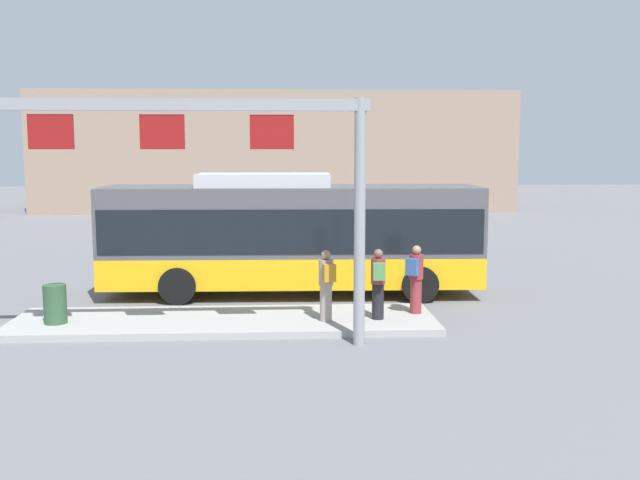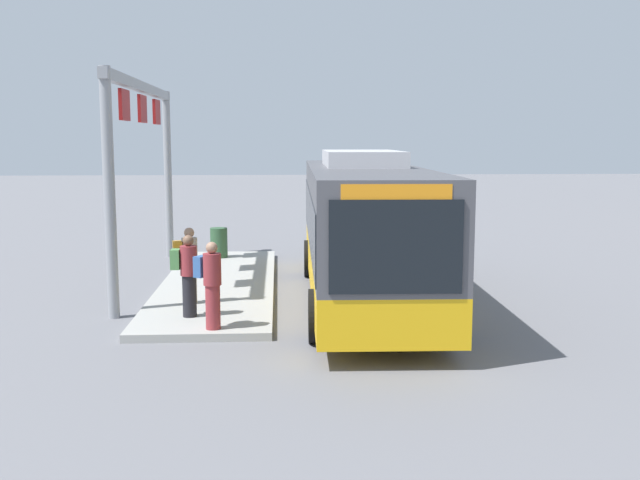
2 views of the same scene
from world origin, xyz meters
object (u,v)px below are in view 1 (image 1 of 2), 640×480
at_px(bus_main, 292,232).
at_px(person_boarding, 416,277).
at_px(person_waiting_mid, 326,284).
at_px(person_waiting_near, 378,282).
at_px(trash_bin, 55,304).

distance_m(bus_main, person_boarding, 4.45).
bearing_deg(person_waiting_mid, person_waiting_near, -97.33).
bearing_deg(person_boarding, trash_bin, 127.55).
height_order(person_waiting_near, person_waiting_mid, same).
distance_m(person_boarding, person_waiting_mid, 2.33).
distance_m(bus_main, person_waiting_near, 4.35).
xyz_separation_m(person_waiting_mid, trash_bin, (-6.25, 0.15, -0.44)).
xyz_separation_m(bus_main, trash_bin, (-5.52, -3.79, -1.20)).
relative_size(person_waiting_mid, trash_bin, 1.86).
distance_m(person_waiting_near, person_waiting_mid, 1.24).
bearing_deg(person_waiting_near, trash_bin, 93.28).
bearing_deg(person_waiting_near, person_waiting_mid, 99.41).
bearing_deg(person_waiting_near, bus_main, 30.66).
height_order(person_boarding, trash_bin, person_boarding).
bearing_deg(person_boarding, person_waiting_mid, 141.25).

